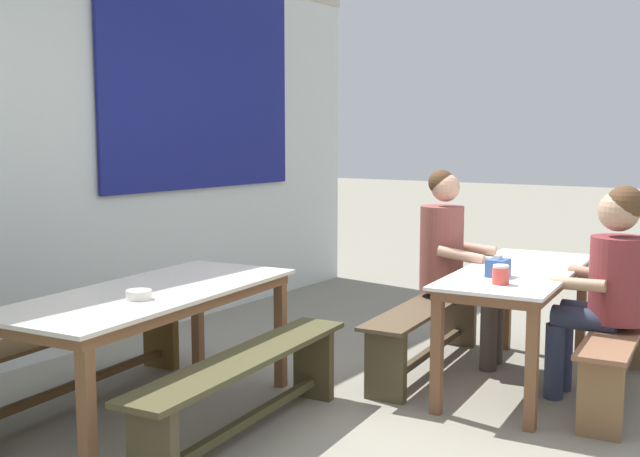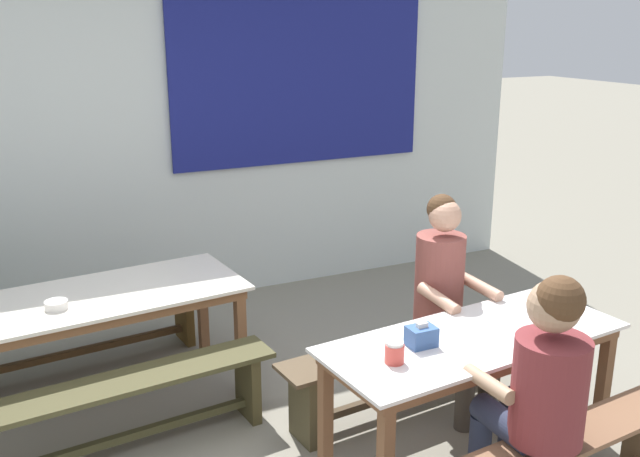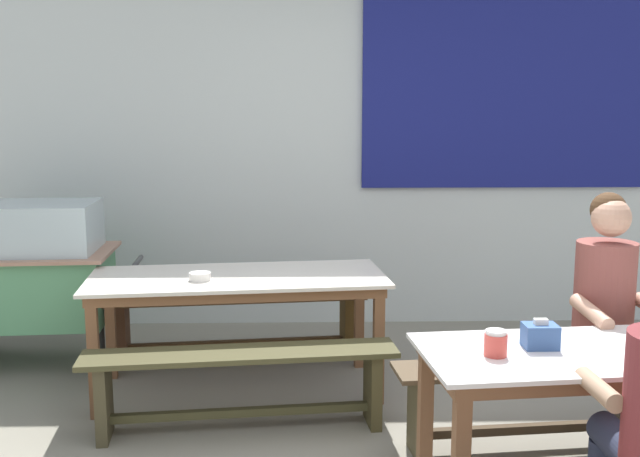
{
  "view_description": "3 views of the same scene",
  "coord_description": "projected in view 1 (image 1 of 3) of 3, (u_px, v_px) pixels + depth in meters",
  "views": [
    {
      "loc": [
        -3.63,
        -1.68,
        1.53
      ],
      "look_at": [
        0.19,
        0.88,
        0.97
      ],
      "focal_mm": 42.67,
      "sensor_mm": 36.0,
      "label": 1
    },
    {
      "loc": [
        -1.27,
        -2.8,
        2.28
      ],
      "look_at": [
        0.33,
        0.59,
        1.17
      ],
      "focal_mm": 39.65,
      "sensor_mm": 36.0,
      "label": 2
    },
    {
      "loc": [
        -0.45,
        -3.07,
        1.71
      ],
      "look_at": [
        -0.35,
        0.82,
        1.08
      ],
      "focal_mm": 41.38,
      "sensor_mm": 36.0,
      "label": 3
    }
  ],
  "objects": [
    {
      "name": "dining_table_near",
      "position": [
        519.0,
        282.0,
        4.66
      ],
      "size": [
        1.68,
        0.78,
        0.72
      ],
      "color": "silver",
      "rests_on": "ground_plane"
    },
    {
      "name": "soup_bowl",
      "position": [
        139.0,
        295.0,
        3.79
      ],
      "size": [
        0.13,
        0.13,
        0.05
      ],
      "primitive_type": "cylinder",
      "color": "silver",
      "rests_on": "dining_table_far"
    },
    {
      "name": "bench_near_back",
      "position": [
        427.0,
        326.0,
        4.98
      ],
      "size": [
        1.61,
        0.44,
        0.44
      ],
      "color": "#4F3E2A",
      "rests_on": "ground_plane"
    },
    {
      "name": "tissue_box",
      "position": [
        498.0,
        268.0,
        4.4
      ],
      "size": [
        0.14,
        0.11,
        0.13
      ],
      "color": "#365994",
      "rests_on": "dining_table_near"
    },
    {
      "name": "backdrop_wall",
      "position": [
        92.0,
        125.0,
        5.47
      ],
      "size": [
        6.54,
        0.23,
        3.07
      ],
      "color": "silver",
      "rests_on": "ground_plane"
    },
    {
      "name": "condiment_jar",
      "position": [
        501.0,
        275.0,
        4.17
      ],
      "size": [
        0.09,
        0.09,
        0.11
      ],
      "color": "#D1453B",
      "rests_on": "dining_table_near"
    },
    {
      "name": "dining_table_far",
      "position": [
        152.0,
        303.0,
        4.04
      ],
      "size": [
        1.84,
        0.93,
        0.72
      ],
      "color": "silver",
      "rests_on": "ground_plane"
    },
    {
      "name": "bench_near_front",
      "position": [
        618.0,
        350.0,
        4.42
      ],
      "size": [
        1.59,
        0.4,
        0.44
      ],
      "color": "brown",
      "rests_on": "ground_plane"
    },
    {
      "name": "bench_far_front",
      "position": [
        246.0,
        382.0,
        3.81
      ],
      "size": [
        1.69,
        0.45,
        0.44
      ],
      "color": "#423F23",
      "rests_on": "ground_plane"
    },
    {
      "name": "ground_plane",
      "position": [
        435.0,
        421.0,
        4.1
      ],
      "size": [
        40.0,
        40.0,
        0.0
      ],
      "primitive_type": "plane",
      "color": "gray"
    },
    {
      "name": "bench_far_back",
      "position": [
        74.0,
        353.0,
        4.35
      ],
      "size": [
        1.79,
        0.48,
        0.44
      ],
      "color": "#54391E",
      "rests_on": "ground_plane"
    },
    {
      "name": "person_near_front",
      "position": [
        608.0,
        278.0,
        4.31
      ],
      "size": [
        0.44,
        0.54,
        1.26
      ],
      "color": "#2B3149",
      "rests_on": "ground_plane"
    },
    {
      "name": "person_right_near_table",
      "position": [
        452.0,
        257.0,
        5.12
      ],
      "size": [
        0.44,
        0.57,
        1.31
      ],
      "color": "#423931",
      "rests_on": "ground_plane"
    }
  ]
}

